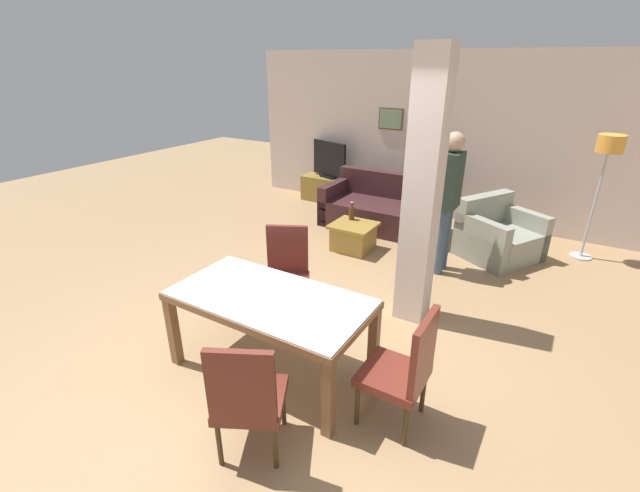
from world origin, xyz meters
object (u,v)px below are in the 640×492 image
(dining_chair_head_right, at_px, (405,368))
(bottle, at_px, (352,213))
(dining_chair_far_left, at_px, (286,270))
(dining_table, at_px, (270,312))
(tv_screen, at_px, (329,160))
(tv_stand, at_px, (329,189))
(standing_person, at_px, (448,194))
(coffee_table, at_px, (353,236))
(sofa, at_px, (384,210))
(armchair, at_px, (498,237))
(dining_chair_near_right, at_px, (247,396))
(floor_lamp, at_px, (607,156))

(dining_chair_head_right, xyz_separation_m, bottle, (-1.90, 2.86, -0.02))
(dining_chair_far_left, height_order, dining_chair_head_right, same)
(dining_table, height_order, tv_screen, tv_screen)
(dining_chair_head_right, relative_size, tv_stand, 0.92)
(tv_screen, height_order, standing_person, standing_person)
(dining_chair_far_left, xyz_separation_m, coffee_table, (-0.16, 1.88, -0.31))
(sofa, xyz_separation_m, armchair, (1.82, -0.24, 0.00))
(dining_chair_far_left, distance_m, bottle, 2.05)
(dining_chair_near_right, xyz_separation_m, sofa, (-0.99, 4.58, -0.23))
(floor_lamp, bearing_deg, armchair, -150.45)
(standing_person, bearing_deg, sofa, 50.12)
(tv_screen, bearing_deg, dining_chair_far_left, 130.76)
(sofa, height_order, floor_lamp, floor_lamp)
(floor_lamp, bearing_deg, sofa, -173.00)
(dining_table, xyz_separation_m, tv_screen, (-2.03, 4.51, 0.21))
(sofa, relative_size, armchair, 1.54)
(dining_chair_far_left, bearing_deg, standing_person, -147.93)
(floor_lamp, xyz_separation_m, standing_person, (-1.58, -1.43, -0.38))
(dining_table, bearing_deg, armchair, 70.66)
(dining_table, relative_size, floor_lamp, 1.00)
(dining_chair_head_right, height_order, bottle, dining_chair_head_right)
(armchair, bearing_deg, tv_stand, -76.74)
(sofa, distance_m, armchair, 1.83)
(dining_chair_head_right, height_order, dining_chair_near_right, same)
(dining_chair_far_left, relative_size, coffee_table, 1.60)
(sofa, xyz_separation_m, coffee_table, (-0.00, -1.07, -0.08))
(dining_table, height_order, dining_chair_head_right, dining_chair_head_right)
(floor_lamp, bearing_deg, tv_stand, 174.95)
(dining_table, xyz_separation_m, armchair, (1.24, 3.53, -0.30))
(dining_chair_head_right, height_order, coffee_table, dining_chair_head_right)
(armchair, bearing_deg, dining_table, 10.47)
(tv_screen, distance_m, floor_lamp, 4.37)
(floor_lamp, bearing_deg, dining_chair_near_right, -110.68)
(dining_chair_near_right, distance_m, coffee_table, 3.66)
(armchair, bearing_deg, standing_person, -2.72)
(dining_chair_near_right, distance_m, standing_person, 3.55)
(armchair, bearing_deg, tv_screen, -76.74)
(tv_stand, bearing_deg, dining_table, -65.78)
(bottle, bearing_deg, floor_lamp, 23.11)
(dining_table, relative_size, coffee_table, 2.80)
(coffee_table, bearing_deg, sofa, 89.90)
(tv_stand, height_order, standing_person, standing_person)
(dining_chair_near_right, height_order, bottle, dining_chair_near_right)
(dining_chair_head_right, distance_m, standing_person, 2.79)
(armchair, distance_m, floor_lamp, 1.65)
(sofa, height_order, bottle, sofa)
(sofa, bearing_deg, dining_chair_head_right, 115.29)
(dining_chair_head_right, height_order, sofa, dining_chair_head_right)
(dining_chair_near_right, bearing_deg, dining_chair_head_right, 18.14)
(armchair, distance_m, tv_stand, 3.41)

